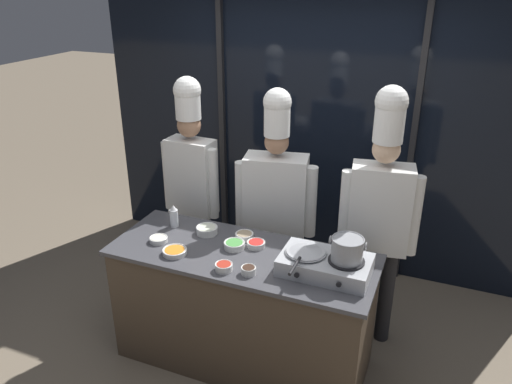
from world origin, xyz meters
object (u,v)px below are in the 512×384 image
object	(u,v)px
prep_bowl_carrots	(175,251)
prep_bowl_scallions	(234,245)
prep_bowl_bell_pepper	(256,244)
chef_sous	(276,197)
portable_stove	(325,264)
prep_bowl_mushrooms	(244,235)
prep_bowl_chili_flakes	(224,267)
prep_bowl_garlic	(159,239)
frying_pan	(306,250)
squeeze_bottle_clear	(174,216)
chef_head	(192,173)
chef_line	(380,205)
prep_bowl_bean_sprouts	(207,230)
stock_pot	(347,249)
prep_bowl_soy_glaze	(248,270)

from	to	relation	value
prep_bowl_carrots	prep_bowl_scallions	world-z (taller)	prep_bowl_scallions
prep_bowl_bell_pepper	chef_sous	size ratio (longest dim) A/B	0.07
portable_stove	prep_bowl_mushrooms	size ratio (longest dim) A/B	4.26
prep_bowl_chili_flakes	prep_bowl_bell_pepper	bearing A→B (deg)	77.74
prep_bowl_garlic	prep_bowl_bell_pepper	size ratio (longest dim) A/B	1.00
frying_pan	prep_bowl_carrots	world-z (taller)	frying_pan
prep_bowl_carrots	prep_bowl_garlic	xyz separation A→B (m)	(-0.19, 0.10, -0.00)
squeeze_bottle_clear	prep_bowl_scallions	size ratio (longest dim) A/B	1.20
chef_head	chef_line	xyz separation A→B (m)	(1.53, -0.04, -0.00)
prep_bowl_bell_pepper	chef_line	bearing A→B (deg)	32.91
frying_pan	prep_bowl_bell_pepper	xyz separation A→B (m)	(-0.39, 0.14, -0.11)
prep_bowl_garlic	chef_line	bearing A→B (deg)	25.75
prep_bowl_carrots	chef_sous	distance (m)	0.94
prep_bowl_scallions	chef_line	size ratio (longest dim) A/B	0.07
frying_pan	chef_head	size ratio (longest dim) A/B	0.24
chef_line	portable_stove	bearing A→B (deg)	60.67
squeeze_bottle_clear	prep_bowl_bean_sprouts	world-z (taller)	squeeze_bottle_clear
portable_stove	prep_bowl_bell_pepper	xyz separation A→B (m)	(-0.52, 0.13, -0.03)
prep_bowl_scallions	chef_line	distance (m)	1.06
chef_head	chef_line	bearing A→B (deg)	-178.59
prep_bowl_bean_sprouts	chef_sous	xyz separation A→B (m)	(0.35, 0.49, 0.12)
squeeze_bottle_clear	prep_bowl_scallions	distance (m)	0.56
portable_stove	stock_pot	xyz separation A→B (m)	(0.13, 0.00, 0.14)
prep_bowl_soy_glaze	prep_bowl_chili_flakes	bearing A→B (deg)	-172.46
frying_pan	prep_bowl_bell_pepper	world-z (taller)	frying_pan
prep_bowl_garlic	prep_bowl_soy_glaze	size ratio (longest dim) A/B	1.33
squeeze_bottle_clear	chef_head	bearing A→B (deg)	102.58
stock_pot	prep_bowl_bell_pepper	bearing A→B (deg)	168.63
prep_bowl_mushrooms	prep_bowl_bell_pepper	distance (m)	0.14
prep_bowl_bell_pepper	chef_head	bearing A→B (deg)	146.35
prep_bowl_soy_glaze	frying_pan	bearing A→B (deg)	32.24
prep_bowl_soy_glaze	chef_head	xyz separation A→B (m)	(-0.87, 0.85, 0.21)
stock_pot	portable_stove	bearing A→B (deg)	-179.91
prep_bowl_carrots	prep_bowl_bell_pepper	world-z (taller)	prep_bowl_bell_pepper
prep_bowl_carrots	prep_bowl_soy_glaze	xyz separation A→B (m)	(0.56, -0.03, 0.01)
prep_bowl_bean_sprouts	chef_sous	world-z (taller)	chef_sous
portable_stove	prep_bowl_soy_glaze	xyz separation A→B (m)	(-0.44, -0.20, -0.03)
portable_stove	prep_bowl_scallions	world-z (taller)	portable_stove
prep_bowl_carrots	chef_sous	xyz separation A→B (m)	(0.42, 0.83, 0.13)
chef_line	chef_sous	bearing A→B (deg)	-13.20
prep_bowl_carrots	prep_bowl_soy_glaze	size ratio (longest dim) A/B	1.72
prep_bowl_mushrooms	prep_bowl_carrots	bearing A→B (deg)	-133.00
prep_bowl_bean_sprouts	prep_bowl_chili_flakes	bearing A→B (deg)	-50.53
prep_bowl_garlic	prep_bowl_chili_flakes	bearing A→B (deg)	-15.05
portable_stove	prep_bowl_carrots	world-z (taller)	portable_stove
prep_bowl_bean_sprouts	prep_bowl_mushrooms	distance (m)	0.28
prep_bowl_bell_pepper	prep_bowl_garlic	bearing A→B (deg)	-163.46
prep_bowl_bean_sprouts	prep_bowl_bell_pepper	distance (m)	0.41
prep_bowl_soy_glaze	chef_line	bearing A→B (deg)	50.96
frying_pan	squeeze_bottle_clear	xyz separation A→B (m)	(-1.07, 0.18, -0.05)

